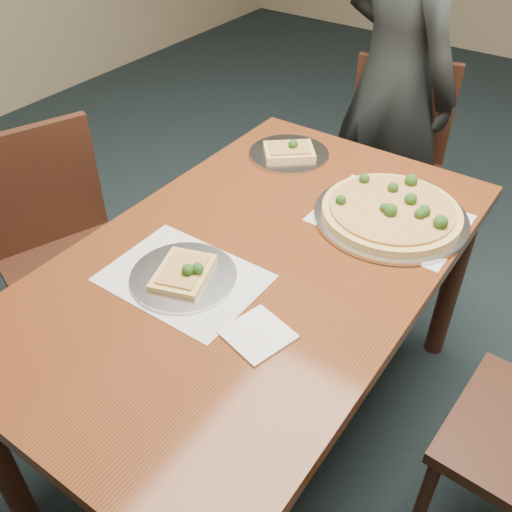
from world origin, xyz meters
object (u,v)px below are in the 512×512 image
Objects in this scene: slice_plate_near at (184,274)px; slice_plate_far at (289,152)px; dining_table at (256,281)px; pizza_pan at (392,212)px; chair_left at (61,244)px; diner at (394,80)px; chair_far at (393,159)px.

slice_plate_near is 1.00× the size of slice_plate_far.
pizza_pan reaches higher than dining_table.
chair_left reaches higher than pizza_pan.
dining_table is at bearing 121.13° from diner.
slice_plate_far is at bearing 100.27° from slice_plate_near.
pizza_pan is (0.35, -0.77, -0.07)m from diner.
chair_far is 1.33m from slice_plate_near.
chair_left is 3.25× the size of slice_plate_near.
chair_left reaches higher than dining_table.
dining_table is 1.65× the size of chair_far.
chair_left is 1.13m from pizza_pan.
diner reaches higher than pizza_pan.
dining_table is 0.78m from chair_left.
chair_far reaches higher than slice_plate_near.
slice_plate_near reaches higher than slice_plate_far.
pizza_pan is 1.63× the size of slice_plate_near.
slice_plate_far is (-0.46, 0.15, -0.01)m from pizza_pan.
chair_far is 1.41m from chair_left.
diner is 0.85m from pizza_pan.
slice_plate_far is at bearing 105.33° from diner.
slice_plate_near is at bearing -77.02° from chair_left.
dining_table is 1.65× the size of chair_left.
slice_plate_near is (-0.10, -0.18, 0.11)m from dining_table.
pizza_pan reaches higher than slice_plate_far.
slice_plate_far is (-0.10, -0.62, -0.08)m from diner.
diner reaches higher than chair_far.
dining_table is 3.29× the size of pizza_pan.
dining_table is at bearing -62.31° from chair_left.
chair_left is at bearing -136.33° from chair_far.
slice_plate_far is (0.53, 0.63, 0.25)m from chair_left.
chair_far is 1.00× the size of chair_left.
diner is (0.64, 1.25, 0.33)m from chair_left.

